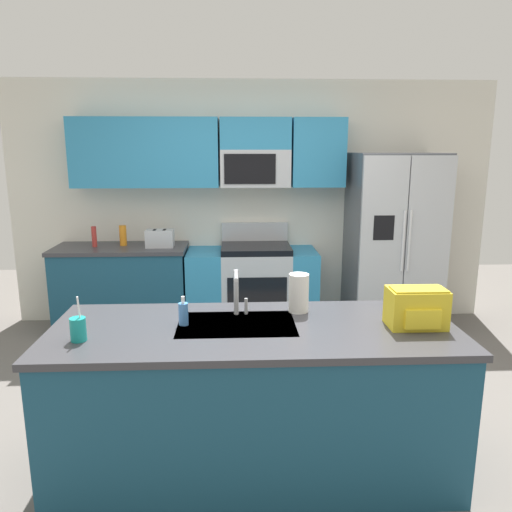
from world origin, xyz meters
The scene contains 14 objects.
ground_plane centered at (0.00, 0.00, 0.00)m, with size 9.00×9.00×0.00m, color #66605B.
kitchen_wall_unit centered at (-0.14, 2.08, 1.47)m, with size 5.20×0.43×2.60m.
back_counter centered at (-1.38, 1.80, 0.45)m, with size 1.36×0.63×0.90m.
range_oven centered at (-0.01, 1.80, 0.44)m, with size 1.36×0.61×1.10m.
refrigerator centered at (1.46, 1.73, 0.93)m, with size 0.90×0.76×1.85m.
island_counter centered at (-0.09, -0.59, 0.45)m, with size 2.32×0.91×0.90m.
toaster centered at (-0.96, 1.75, 0.99)m, with size 0.28×0.16×0.18m.
pepper_mill centered at (-1.64, 1.80, 1.01)m, with size 0.05×0.05×0.21m, color #B2332D.
bottle_orange centered at (-1.36, 1.86, 1.01)m, with size 0.07×0.07×0.21m, color orange.
sink_faucet centered at (-0.19, -0.40, 1.07)m, with size 0.08×0.21×0.28m.
drink_cup_teal centered at (-1.03, -0.75, 0.96)m, with size 0.08×0.08×0.25m.
soap_dispenser centered at (-0.50, -0.54, 0.97)m, with size 0.06×0.06×0.17m.
paper_towel_roll centered at (0.19, -0.33, 1.02)m, with size 0.12×0.12×0.24m, color white.
backpack centered at (0.83, -0.63, 1.02)m, with size 0.32×0.22×0.23m.
Camera 1 is at (-0.20, -3.23, 1.90)m, focal length 34.32 mm.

